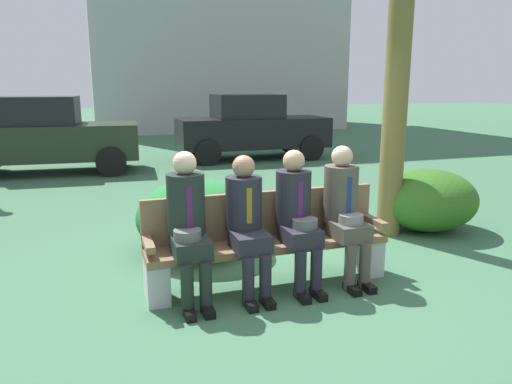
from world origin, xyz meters
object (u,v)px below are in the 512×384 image
seated_man_centerleft (247,218)px  shrub_near_bench (428,200)px  park_bench (267,241)px  parked_car_near (44,136)px  seated_man_centerright (297,212)px  seated_man_leftmost (188,220)px  seated_man_rightmost (345,207)px  shrub_mid_lawn (197,217)px  parked_car_far (251,127)px

seated_man_centerleft → shrub_near_bench: 3.14m
park_bench → parked_car_near: size_ratio=0.59×
seated_man_centerright → shrub_near_bench: bearing=25.4°
seated_man_centerright → shrub_near_bench: (2.41, 1.15, -0.32)m
seated_man_centerright → shrub_near_bench: size_ratio=1.00×
seated_man_centerright → seated_man_leftmost: bearing=179.8°
seated_man_rightmost → shrub_mid_lawn: (-1.23, 1.23, -0.31)m
parked_car_near → seated_man_leftmost: bearing=-76.6°
seated_man_rightmost → seated_man_centerleft: bearing=179.9°
seated_man_leftmost → shrub_near_bench: bearing=18.3°
park_bench → shrub_near_bench: bearing=20.8°
shrub_mid_lawn → parked_car_far: size_ratio=0.35×
shrub_near_bench → parked_car_far: parked_car_far is taller
seated_man_centerleft → shrub_mid_lawn: 1.28m
seated_man_centerleft → seated_man_rightmost: size_ratio=0.96×
park_bench → shrub_near_bench: size_ratio=1.79×
park_bench → seated_man_centerleft: 0.40m
parked_car_near → parked_car_far: (4.97, 0.63, 0.00)m
park_bench → shrub_mid_lawn: (-0.47, 1.10, -0.01)m
seated_man_leftmost → parked_car_near: bearing=103.4°
seated_man_rightmost → parked_car_far: (1.66, 8.04, 0.09)m
seated_man_leftmost → shrub_mid_lawn: bearing=75.2°
park_bench → shrub_near_bench: (2.66, 1.01, -0.02)m
shrub_near_bench → shrub_mid_lawn: size_ratio=0.96×
seated_man_rightmost → shrub_near_bench: (1.90, 1.14, -0.33)m
seated_man_rightmost → shrub_near_bench: bearing=31.1°
parked_car_far → seated_man_rightmost: bearing=-101.7°
park_bench → parked_car_near: parked_car_near is taller
park_bench → shrub_near_bench: park_bench is taller
seated_man_rightmost → seated_man_centerright: bearing=-179.8°
seated_man_leftmost → parked_car_near: 7.62m
park_bench → parked_car_far: 8.28m
seated_man_leftmost → seated_man_centerleft: 0.54m
seated_man_rightmost → parked_car_far: 8.21m
seated_man_centerright → seated_man_rightmost: size_ratio=0.99×
seated_man_rightmost → parked_car_near: size_ratio=0.33×
seated_man_centerleft → shrub_mid_lawn: size_ratio=0.94×
shrub_near_bench → parked_car_near: parked_car_near is taller
seated_man_rightmost → park_bench: bearing=170.2°
parked_car_near → park_bench: bearing=-70.7°
seated_man_centerright → parked_car_far: bearing=74.9°
park_bench → seated_man_centerright: (0.25, -0.13, 0.30)m
shrub_mid_lawn → parked_car_near: bearing=108.6°
park_bench → seated_man_leftmost: (-0.79, -0.13, 0.31)m
seated_man_rightmost → shrub_near_bench: 2.24m
seated_man_centerleft → seated_man_rightmost: (1.01, -0.00, 0.02)m
seated_man_centerleft → shrub_near_bench: (2.91, 1.14, -0.31)m
seated_man_leftmost → shrub_mid_lawn: size_ratio=0.98×
seated_man_leftmost → parked_car_near: (-1.76, 7.41, 0.09)m
shrub_mid_lawn → parked_car_near: 6.54m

